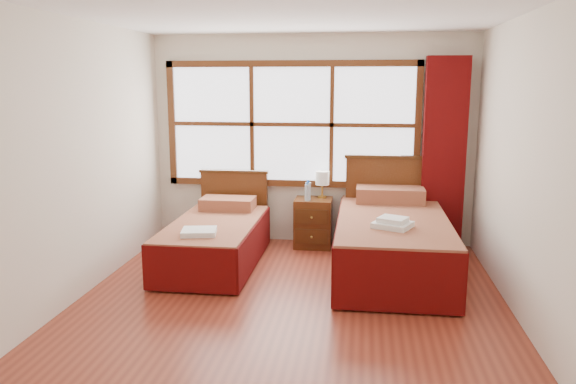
# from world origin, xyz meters

# --- Properties ---
(floor) EXTENTS (4.50, 4.50, 0.00)m
(floor) POSITION_xyz_m (0.00, 0.00, 0.00)
(floor) COLOR brown
(floor) RESTS_ON ground
(ceiling) EXTENTS (4.50, 4.50, 0.00)m
(ceiling) POSITION_xyz_m (0.00, 0.00, 2.60)
(ceiling) COLOR white
(ceiling) RESTS_ON wall_back
(wall_back) EXTENTS (4.00, 0.00, 4.00)m
(wall_back) POSITION_xyz_m (0.00, 2.25, 1.30)
(wall_back) COLOR silver
(wall_back) RESTS_ON floor
(wall_left) EXTENTS (0.00, 4.50, 4.50)m
(wall_left) POSITION_xyz_m (-2.00, 0.00, 1.30)
(wall_left) COLOR silver
(wall_left) RESTS_ON floor
(wall_right) EXTENTS (0.00, 4.50, 4.50)m
(wall_right) POSITION_xyz_m (2.00, 0.00, 1.30)
(wall_right) COLOR silver
(wall_right) RESTS_ON floor
(window) EXTENTS (3.16, 0.06, 1.56)m
(window) POSITION_xyz_m (-0.25, 2.21, 1.50)
(window) COLOR white
(window) RESTS_ON wall_back
(curtain) EXTENTS (0.50, 0.16, 2.30)m
(curtain) POSITION_xyz_m (1.60, 2.11, 1.17)
(curtain) COLOR #5F090A
(curtain) RESTS_ON wall_back
(bed_left) EXTENTS (0.95, 1.97, 0.92)m
(bed_left) POSITION_xyz_m (-0.98, 1.20, 0.28)
(bed_left) COLOR #41230D
(bed_left) RESTS_ON floor
(bed_right) EXTENTS (1.17, 2.27, 1.14)m
(bed_right) POSITION_xyz_m (0.97, 1.20, 0.35)
(bed_right) COLOR #41230D
(bed_right) RESTS_ON floor
(nightstand) EXTENTS (0.45, 0.45, 0.61)m
(nightstand) POSITION_xyz_m (0.05, 1.99, 0.30)
(nightstand) COLOR #562B12
(nightstand) RESTS_ON floor
(towels_left) EXTENTS (0.39, 0.36, 0.05)m
(towels_left) POSITION_xyz_m (-1.00, 0.62, 0.52)
(towels_left) COLOR white
(towels_left) RESTS_ON bed_left
(towels_right) EXTENTS (0.44, 0.42, 0.10)m
(towels_right) POSITION_xyz_m (0.95, 0.71, 0.65)
(towels_right) COLOR white
(towels_right) RESTS_ON bed_right
(lamp) EXTENTS (0.17, 0.17, 0.33)m
(lamp) POSITION_xyz_m (0.15, 2.10, 0.84)
(lamp) COLOR gold
(lamp) RESTS_ON nightstand
(bottle_near) EXTENTS (0.07, 0.07, 0.25)m
(bottle_near) POSITION_xyz_m (-0.01, 1.91, 0.72)
(bottle_near) COLOR #A2BED0
(bottle_near) RESTS_ON nightstand
(bottle_far) EXTENTS (0.06, 0.06, 0.23)m
(bottle_far) POSITION_xyz_m (-0.02, 1.89, 0.71)
(bottle_far) COLOR #A2BED0
(bottle_far) RESTS_ON nightstand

